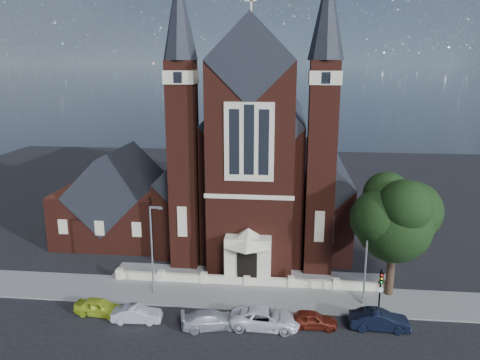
% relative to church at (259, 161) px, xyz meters
% --- Properties ---
extents(ground, '(120.00, 120.00, 0.00)m').
position_rel_church_xyz_m(ground, '(0.00, -7.94, -8.19)').
color(ground, black).
rests_on(ground, ground).
extents(pavement_strip, '(60.00, 5.00, 0.12)m').
position_rel_church_xyz_m(pavement_strip, '(0.00, -18.44, -8.19)').
color(pavement_strip, slate).
rests_on(pavement_strip, ground).
extents(forecourt_paving, '(26.00, 3.00, 0.14)m').
position_rel_church_xyz_m(forecourt_paving, '(0.00, -14.44, -8.19)').
color(forecourt_paving, slate).
rests_on(forecourt_paving, ground).
extents(forecourt_wall, '(24.00, 0.40, 0.90)m').
position_rel_church_xyz_m(forecourt_wall, '(0.00, -16.44, -8.19)').
color(forecourt_wall, beige).
rests_on(forecourt_wall, ground).
extents(church, '(20.01, 34.90, 29.20)m').
position_rel_church_xyz_m(church, '(0.00, 0.00, 0.00)').
color(church, '#481C13').
rests_on(church, ground).
extents(parish_hall, '(12.00, 12.20, 10.24)m').
position_rel_church_xyz_m(parish_hall, '(-16.00, -4.94, -4.17)').
color(parish_hall, '#481C13').
rests_on(parish_hall, ground).
extents(street_tree, '(6.40, 6.60, 10.70)m').
position_rel_church_xyz_m(street_tree, '(12.60, -17.23, -1.23)').
color(street_tree, black).
rests_on(street_tree, ground).
extents(street_lamp_left, '(1.16, 0.22, 8.09)m').
position_rel_church_xyz_m(street_lamp_left, '(-7.91, -18.94, -3.59)').
color(street_lamp_left, gray).
rests_on(street_lamp_left, ground).
extents(street_lamp_right, '(1.16, 0.22, 8.09)m').
position_rel_church_xyz_m(street_lamp_right, '(10.09, -18.94, -3.59)').
color(street_lamp_right, gray).
rests_on(street_lamp_right, ground).
extents(traffic_signal, '(0.28, 0.42, 4.00)m').
position_rel_church_xyz_m(traffic_signal, '(11.00, -20.52, -5.60)').
color(traffic_signal, black).
rests_on(traffic_signal, ground).
extents(car_lime_van, '(4.12, 1.98, 1.36)m').
position_rel_church_xyz_m(car_lime_van, '(-11.40, -22.76, -7.51)').
color(car_lime_van, '#B5CD29').
rests_on(car_lime_van, ground).
extents(car_silver_a, '(3.98, 1.64, 1.28)m').
position_rel_church_xyz_m(car_silver_a, '(-8.03, -23.47, -7.55)').
color(car_silver_a, '#ADAFB5').
rests_on(car_silver_a, ground).
extents(car_silver_b, '(4.93, 3.01, 1.33)m').
position_rel_church_xyz_m(car_silver_b, '(-2.11, -23.71, -7.52)').
color(car_silver_b, '#A8A9B0').
rests_on(car_silver_b, ground).
extents(car_white_suv, '(5.46, 2.63, 1.50)m').
position_rel_church_xyz_m(car_white_suv, '(2.00, -23.21, -7.44)').
color(car_white_suv, white).
rests_on(car_white_suv, ground).
extents(car_dark_red, '(3.89, 1.62, 1.32)m').
position_rel_church_xyz_m(car_dark_red, '(5.57, -22.85, -7.53)').
color(car_dark_red, '#5F1C10').
rests_on(car_dark_red, ground).
extents(car_navy, '(4.52, 1.62, 1.48)m').
position_rel_church_xyz_m(car_navy, '(10.68, -22.56, -7.44)').
color(car_navy, black).
rests_on(car_navy, ground).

